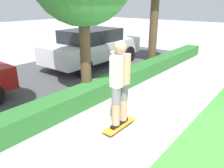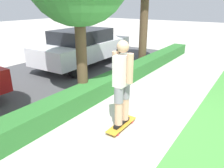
{
  "view_description": "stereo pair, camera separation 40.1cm",
  "coord_description": "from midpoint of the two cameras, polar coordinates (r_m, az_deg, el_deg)",
  "views": [
    {
      "loc": [
        -3.82,
        -2.35,
        2.56
      ],
      "look_at": [
        -0.22,
        0.6,
        0.82
      ],
      "focal_mm": 35.0,
      "sensor_mm": 36.0,
      "label": 1
    },
    {
      "loc": [
        -4.06,
        -2.03,
        2.56
      ],
      "look_at": [
        -0.22,
        0.6,
        0.82
      ],
      "focal_mm": 35.0,
      "sensor_mm": 36.0,
      "label": 2
    }
  ],
  "objects": [
    {
      "name": "parked_car_middle",
      "position": [
        9.44,
        -3.71,
        9.78
      ],
      "size": [
        4.6,
        1.95,
        1.55
      ],
      "rotation": [
        0.0,
        0.0,
        0.03
      ],
      "color": "silver",
      "rests_on": "ground_plane"
    },
    {
      "name": "street_asphalt",
      "position": [
        7.93,
        -17.98,
        0.61
      ],
      "size": [
        15.54,
        5.0,
        0.01
      ],
      "color": "#474749",
      "rests_on": "ground_plane"
    },
    {
      "name": "ground_plane",
      "position": [
        5.18,
        9.02,
        -9.42
      ],
      "size": [
        60.0,
        60.0,
        0.0
      ],
      "primitive_type": "plane",
      "color": "#BCB7AD"
    },
    {
      "name": "hedge_row",
      "position": [
        5.94,
        -4.22,
        -2.63
      ],
      "size": [
        15.54,
        0.6,
        0.47
      ],
      "color": "#2D702D",
      "rests_on": "ground_plane"
    },
    {
      "name": "skateboard",
      "position": [
        4.8,
        4.39,
        -10.75
      ],
      "size": [
        0.88,
        0.24,
        0.09
      ],
      "color": "gold",
      "rests_on": "ground_plane"
    },
    {
      "name": "skater_person",
      "position": [
        4.38,
        4.73,
        0.32
      ],
      "size": [
        0.52,
        0.47,
        1.81
      ],
      "color": "black",
      "rests_on": "skateboard"
    }
  ]
}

